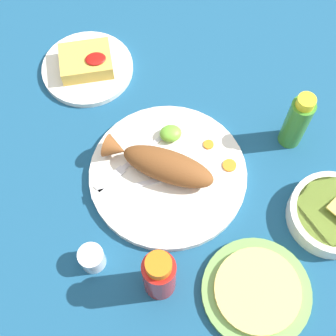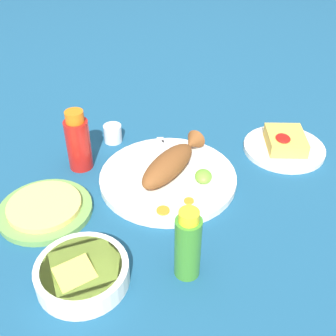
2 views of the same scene
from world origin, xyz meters
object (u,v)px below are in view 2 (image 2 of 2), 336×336
Objects in this scene: main_plate at (168,178)px; fried_fish at (171,162)px; fork_near at (161,155)px; guacamole_bowl at (82,272)px; fork_far at (180,155)px; tortilla_plate at (45,210)px; hot_sauce_bottle_red at (78,142)px; side_plate_fries at (284,148)px; hot_sauce_bottle_green at (188,245)px; salt_cup at (113,134)px.

fried_fish is (-0.01, 0.01, 0.04)m from main_plate.
guacamole_bowl is (0.38, -0.13, 0.00)m from fork_near.
fork_far is 0.81× the size of tortilla_plate.
hot_sauce_bottle_red is at bearing 63.33° from fork_far.
side_plate_fries is 0.62m from guacamole_bowl.
main_plate is at bearing -170.71° from fork_near.
hot_sauce_bottle_green is (0.28, 0.03, 0.03)m from fried_fish.
hot_sauce_bottle_green is at bearing 8.62° from main_plate.
fork_far is 1.08× the size of hot_sauce_bottle_green.
hot_sauce_bottle_red is (0.03, -0.25, 0.05)m from fork_far.
hot_sauce_bottle_red reaches higher than main_plate.
hot_sauce_bottle_green is 0.75× the size of tortilla_plate.
fork_near is 0.05m from fork_far.
fried_fish is 1.39× the size of fork_far.
main_plate is 0.28m from hot_sauce_bottle_green.
main_plate is 1.60× the size of tortilla_plate.
side_plate_fries is at bearing 85.52° from salt_cup.
main_plate is 1.54× the size of side_plate_fries.
salt_cup is 0.47m from guacamole_bowl.
fork_far is at bearing -166.75° from fried_fish.
salt_cup is 0.24× the size of tortilla_plate.
side_plate_fries is at bearing 134.01° from guacamole_bowl.
fork_near is 0.40m from guacamole_bowl.
hot_sauce_bottle_red is 0.19m from tortilla_plate.
fork_far is at bearing -93.73° from fork_near.
hot_sauce_bottle_red reaches higher than fork_near.
side_plate_fries is at bearing 143.64° from fried_fish.
fried_fish is at bearing -173.22° from hot_sauce_bottle_green.
salt_cup is at bearing 51.62° from fork_near.
fork_near is at bearing 57.59° from fork_far.
fork_near is 1.23× the size of hot_sauce_bottle_green.
fried_fish is at bearing 149.07° from main_plate.
fork_near is at bearing -170.27° from hot_sauce_bottle_green.
side_plate_fries is 1.24× the size of guacamole_bowl.
hot_sauce_bottle_red is 0.14m from salt_cup.
fork_far reaches higher than side_plate_fries.
fork_near is 0.21m from hot_sauce_bottle_red.
fried_fish is 1.08× the size of side_plate_fries.
hot_sauce_bottle_green is at bearing 23.59° from salt_cup.
fork_far is (-0.00, 0.05, 0.00)m from fork_near.
guacamole_bowl is (0.47, 0.01, 0.00)m from salt_cup.
fork_far is 0.42m from guacamole_bowl.
side_plate_fries is 1.04× the size of tortilla_plate.
main_plate is at bearing -65.80° from side_plate_fries.
guacamole_bowl is at bearing -82.30° from hot_sauce_bottle_green.
hot_sauce_bottle_green is 0.20m from guacamole_bowl.
fork_far is at bearing 96.15° from hot_sauce_bottle_red.
hot_sauce_bottle_red is 0.53m from side_plate_fries.
salt_cup is at bearing -138.30° from main_plate.
tortilla_plate is at bearing -33.39° from fried_fish.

